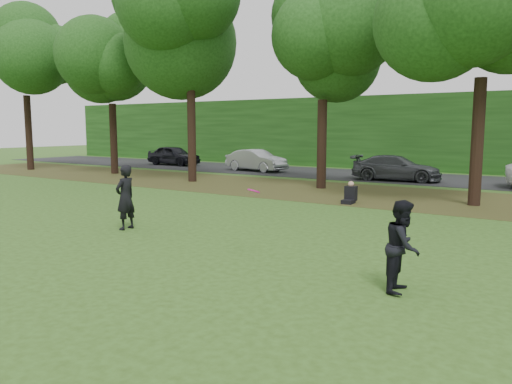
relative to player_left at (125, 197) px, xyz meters
The scene contains 10 objects.
ground 4.14m from the player_left, 33.86° to the right, with size 120.00×120.00×0.00m, color #2F4B17.
leaf_litter 11.30m from the player_left, 72.69° to the left, with size 60.00×7.00×0.01m, color #463119.
street 19.07m from the player_left, 79.87° to the left, with size 70.00×7.00×0.02m, color black.
far_hedge 25.03m from the player_left, 82.29° to the left, with size 70.00×3.00×5.00m, color #193E11.
player_left is the anchor object (origin of this frame).
player_right 8.20m from the player_left, ahead, with size 0.79×0.61×1.62m, color black.
parked_cars 17.65m from the player_left, 78.82° to the left, with size 41.10×3.83×1.54m.
frisbee 5.03m from the player_left, 10.20° to the right, with size 0.33×0.32×0.15m.
seated_person 8.74m from the player_left, 67.60° to the left, with size 0.46×0.76×0.83m.
tree_line 13.09m from the player_left, 74.28° to the left, with size 55.30×7.90×12.31m.
Camera 1 is at (7.33, -7.24, 2.86)m, focal length 35.00 mm.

